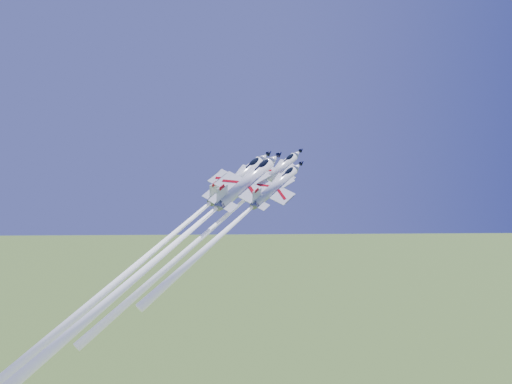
{
  "coord_description": "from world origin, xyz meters",
  "views": [
    {
      "loc": [
        -2.46,
        -110.34,
        94.44
      ],
      "look_at": [
        0.0,
        0.0,
        77.55
      ],
      "focal_mm": 40.0,
      "sensor_mm": 36.0,
      "label": 1
    }
  ],
  "objects_px": {
    "jet_left": "(146,257)",
    "jet_right": "(233,224)",
    "jet_slot": "(167,250)",
    "jet_lead": "(209,231)"
  },
  "relations": [
    {
      "from": "jet_left",
      "to": "jet_right",
      "type": "height_order",
      "value": "jet_left"
    },
    {
      "from": "jet_left",
      "to": "jet_right",
      "type": "xyz_separation_m",
      "value": [
        16.29,
        -3.63,
        6.97
      ]
    },
    {
      "from": "jet_lead",
      "to": "jet_left",
      "type": "distance_m",
      "value": 12.73
    },
    {
      "from": "jet_lead",
      "to": "jet_slot",
      "type": "relative_size",
      "value": 0.9
    },
    {
      "from": "jet_left",
      "to": "jet_slot",
      "type": "bearing_deg",
      "value": -11.65
    },
    {
      "from": "jet_slot",
      "to": "jet_right",
      "type": "bearing_deg",
      "value": 57.95
    },
    {
      "from": "jet_right",
      "to": "jet_lead",
      "type": "bearing_deg",
      "value": -176.98
    },
    {
      "from": "jet_lead",
      "to": "jet_left",
      "type": "height_order",
      "value": "jet_lead"
    },
    {
      "from": "jet_left",
      "to": "jet_slot",
      "type": "relative_size",
      "value": 1.16
    },
    {
      "from": "jet_left",
      "to": "jet_right",
      "type": "bearing_deg",
      "value": 30.08
    }
  ]
}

